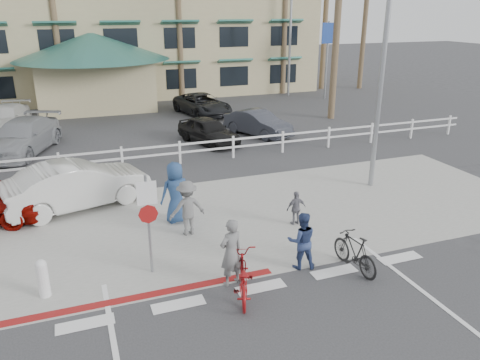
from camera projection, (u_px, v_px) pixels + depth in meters
name	position (u px, v px, depth m)	size (l,w,h in m)	color
ground	(271.00, 302.00, 10.60)	(140.00, 140.00, 0.00)	#333335
bike_path	(314.00, 360.00, 8.83)	(12.00, 16.00, 0.01)	#333335
sidewalk_plaza	(213.00, 222.00, 14.56)	(22.00, 7.00, 0.01)	gray
cross_street	(182.00, 180.00, 18.08)	(40.00, 5.00, 0.01)	#333335
parking_lot	(143.00, 126.00, 26.44)	(50.00, 16.00, 0.01)	#333335
curb_red	(130.00, 299.00, 10.68)	(7.00, 0.25, 0.02)	maroon
rail_fence	(182.00, 152.00, 19.83)	(29.40, 0.16, 1.00)	silver
building	(136.00, 16.00, 36.58)	(28.00, 16.00, 11.30)	tan
sign_post	(148.00, 220.00, 11.28)	(0.50, 0.10, 2.90)	gray
bollard_0	(43.00, 278.00, 10.63)	(0.26, 0.26, 0.95)	silver
streetlight_0	(383.00, 63.00, 15.99)	(0.60, 2.00, 9.00)	gray
streetlight_1	(290.00, 30.00, 33.98)	(0.60, 2.00, 9.50)	gray
info_sign	(327.00, 59.00, 33.54)	(1.20, 0.16, 5.60)	navy
palm_5	(178.00, 4.00, 31.66)	(4.00, 4.00, 13.00)	#1A4421
palm_9	(366.00, 5.00, 36.52)	(4.00, 4.00, 13.00)	#1A4421
bike_red	(242.00, 276.00, 10.67)	(0.66, 1.89, 0.99)	maroon
rider_red	(231.00, 252.00, 11.00)	(0.62, 0.41, 1.70)	slate
bike_black	(355.00, 252.00, 11.73)	(0.47, 1.66, 1.00)	black
rider_black	(302.00, 241.00, 11.75)	(0.74, 0.57, 1.52)	navy
pedestrian_a	(187.00, 208.00, 13.49)	(1.07, 0.61, 1.65)	slate
pedestrian_child	(296.00, 208.00, 14.20)	(0.64, 0.26, 1.08)	slate
pedestrian_b	(176.00, 193.00, 14.26)	(0.94, 0.61, 1.93)	navy
car_white_sedan	(77.00, 185.00, 15.39)	(1.65, 4.73, 1.56)	beige
lot_car_1	(22.00, 137.00, 21.27)	(2.10, 5.15, 1.50)	gray
lot_car_2	(208.00, 131.00, 22.79)	(1.51, 3.75, 1.28)	black
lot_car_3	(258.00, 123.00, 24.25)	(1.37, 3.92, 1.29)	#2F3139
lot_car_4	(5.00, 118.00, 25.25)	(1.84, 4.53, 1.32)	silver
lot_car_5	(202.00, 104.00, 28.93)	(2.16, 4.68, 1.30)	black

